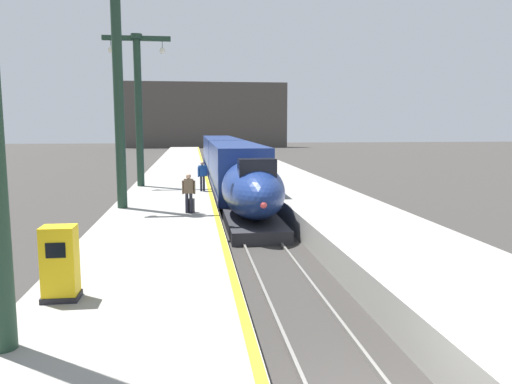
# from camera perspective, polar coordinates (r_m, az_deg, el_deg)

# --- Properties ---
(platform_left) EXTENTS (4.80, 110.00, 1.05)m
(platform_left) POSITION_cam_1_polar(r_m,az_deg,el_deg) (31.99, -9.63, -0.05)
(platform_left) COLOR gray
(platform_left) RESTS_ON ground
(platform_right) EXTENTS (4.80, 110.00, 1.05)m
(platform_right) POSITION_cam_1_polar(r_m,az_deg,el_deg) (32.67, 4.71, 0.20)
(platform_right) COLOR gray
(platform_right) RESTS_ON ground
(platform_left_safety_stripe) EXTENTS (0.20, 107.80, 0.01)m
(platform_left_safety_stripe) POSITION_cam_1_polar(r_m,az_deg,el_deg) (31.91, -5.55, 0.97)
(platform_left_safety_stripe) COLOR yellow
(platform_left_safety_stripe) RESTS_ON platform_left
(rail_main_left) EXTENTS (0.08, 110.00, 0.12)m
(rail_main_left) POSITION_cam_1_polar(r_m,az_deg,el_deg) (34.80, -4.00, -0.11)
(rail_main_left) COLOR slate
(rail_main_left) RESTS_ON ground
(rail_main_right) EXTENTS (0.08, 110.00, 0.12)m
(rail_main_right) POSITION_cam_1_polar(r_m,az_deg,el_deg) (34.92, -1.54, -0.07)
(rail_main_right) COLOR slate
(rail_main_right) RESTS_ON ground
(highspeed_train_main) EXTENTS (2.92, 38.82, 3.60)m
(highspeed_train_main) POSITION_cam_1_polar(r_m,az_deg,el_deg) (37.91, -3.18, 3.36)
(highspeed_train_main) COLOR navy
(highspeed_train_main) RESTS_ON ground
(station_column_mid) EXTENTS (4.00, 0.68, 10.26)m
(station_column_mid) POSITION_cam_1_polar(r_m,az_deg,el_deg) (23.10, -15.62, 13.33)
(station_column_mid) COLOR #1E3828
(station_column_mid) RESTS_ON platform_left
(station_column_far) EXTENTS (4.00, 0.68, 9.08)m
(station_column_far) POSITION_cam_1_polar(r_m,az_deg,el_deg) (31.20, -13.38, 10.70)
(station_column_far) COLOR #1E3828
(station_column_far) RESTS_ON platform_left
(passenger_near_edge) EXTENTS (0.57, 0.26, 1.69)m
(passenger_near_edge) POSITION_cam_1_polar(r_m,az_deg,el_deg) (21.17, -7.75, 0.22)
(passenger_near_edge) COLOR #23232D
(passenger_near_edge) RESTS_ON platform_left
(passenger_mid_platform) EXTENTS (0.53, 0.35, 1.69)m
(passenger_mid_platform) POSITION_cam_1_polar(r_m,az_deg,el_deg) (28.24, -6.19, 2.10)
(passenger_mid_platform) COLOR #23232D
(passenger_mid_platform) RESTS_ON platform_left
(rolling_suitcase) EXTENTS (0.40, 0.22, 0.98)m
(rolling_suitcase) POSITION_cam_1_polar(r_m,az_deg,el_deg) (21.45, -7.60, -1.53)
(rolling_suitcase) COLOR #4C4C51
(rolling_suitcase) RESTS_ON platform_left
(ticket_machine_yellow) EXTENTS (0.76, 0.62, 1.60)m
(ticket_machine_yellow) POSITION_cam_1_polar(r_m,az_deg,el_deg) (11.44, -21.59, -7.91)
(ticket_machine_yellow) COLOR yellow
(ticket_machine_yellow) RESTS_ON platform_left
(terminus_back_wall) EXTENTS (36.00, 2.00, 14.00)m
(terminus_back_wall) POSITION_cam_1_polar(r_m,az_deg,el_deg) (108.99, -5.94, 8.80)
(terminus_back_wall) COLOR #4C4742
(terminus_back_wall) RESTS_ON ground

